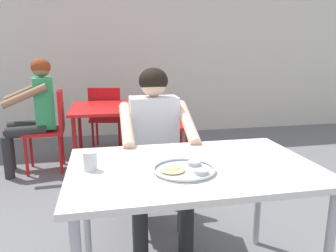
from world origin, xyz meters
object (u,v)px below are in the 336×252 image
at_px(chair_foreground, 152,161).
at_px(patron_background, 35,106).
at_px(thali_tray, 184,169).
at_px(table_foreground, 193,178).
at_px(diner_foreground, 156,139).
at_px(drinking_cup, 90,161).
at_px(table_background_red, 109,113).
at_px(chair_red_right, 164,121).
at_px(chair_red_left, 51,125).
at_px(chair_red_far, 106,114).

distance_m(chair_foreground, patron_background, 1.72).
bearing_deg(thali_tray, patron_background, 115.64).
bearing_deg(table_foreground, patron_background, 117.96).
height_order(chair_foreground, diner_foreground, diner_foreground).
bearing_deg(patron_background, drinking_cup, -73.31).
relative_size(thali_tray, drinking_cup, 3.27).
relative_size(chair_foreground, table_background_red, 0.85).
bearing_deg(table_background_red, table_foreground, -80.41).
height_order(thali_tray, diner_foreground, diner_foreground).
xyz_separation_m(thali_tray, patron_background, (-1.09, 2.27, -0.02)).
distance_m(diner_foreground, table_background_red, 1.59).
distance_m(chair_red_right, patron_background, 1.46).
height_order(chair_foreground, chair_red_left, chair_red_left).
height_order(chair_red_far, patron_background, patron_background).
xyz_separation_m(table_background_red, chair_red_right, (0.65, -0.00, -0.13)).
distance_m(table_background_red, patron_background, 0.80).
distance_m(table_foreground, drinking_cup, 0.53).
bearing_deg(table_foreground, diner_foreground, 97.60).
relative_size(chair_red_left, chair_red_far, 1.05).
height_order(thali_tray, drinking_cup, drinking_cup).
bearing_deg(patron_background, diner_foreground, -55.16).
height_order(diner_foreground, patron_background, patron_background).
distance_m(table_background_red, chair_red_far, 0.63).
height_order(thali_tray, chair_red_far, chair_red_far).
bearing_deg(chair_red_right, table_background_red, 179.95).
bearing_deg(patron_background, chair_red_far, 39.88).
xyz_separation_m(chair_foreground, patron_background, (-1.08, 1.32, 0.27)).
height_order(table_foreground, chair_red_far, chair_red_far).
relative_size(table_background_red, chair_red_left, 1.05).
xyz_separation_m(chair_foreground, chair_red_left, (-0.92, 1.30, 0.05)).
bearing_deg(chair_foreground, chair_red_left, 125.40).
bearing_deg(table_foreground, thali_tray, -128.14).
distance_m(diner_foreground, chair_red_left, 1.79).
distance_m(chair_red_far, patron_background, 1.02).
relative_size(table_background_red, patron_background, 0.76).
height_order(chair_red_left, patron_background, patron_background).
distance_m(drinking_cup, table_background_red, 2.19).
xyz_separation_m(table_foreground, thali_tray, (-0.07, -0.09, 0.08)).
bearing_deg(diner_foreground, table_foreground, -82.40).
distance_m(thali_tray, chair_foreground, 0.99).
bearing_deg(thali_tray, table_foreground, 51.86).
bearing_deg(table_background_red, chair_red_far, 92.43).
bearing_deg(table_background_red, chair_red_left, -176.69).
relative_size(chair_red_far, patron_background, 0.69).
distance_m(diner_foreground, chair_red_right, 1.61).
bearing_deg(table_foreground, chair_red_far, 98.04).
height_order(table_foreground, chair_foreground, chair_foreground).
bearing_deg(chair_foreground, chair_red_right, 74.81).
bearing_deg(table_foreground, drinking_cup, 177.62).
bearing_deg(chair_foreground, chair_red_far, 99.15).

